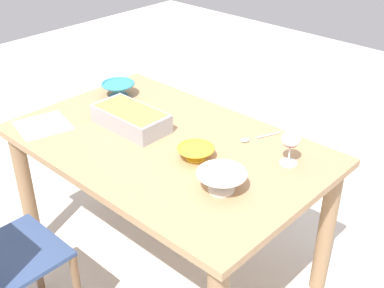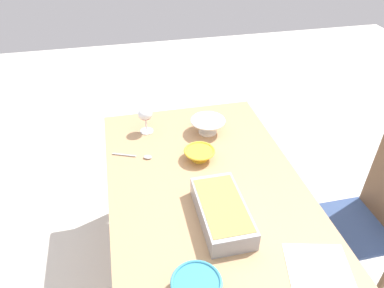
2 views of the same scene
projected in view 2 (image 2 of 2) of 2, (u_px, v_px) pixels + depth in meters
The scene contains 10 objects.
ground_plane at pixel (203, 276), 2.17m from camera, with size 8.00×8.00×0.00m, color beige.
dining_table at pixel (206, 202), 1.80m from camera, with size 1.45×0.93×0.75m.
chair at pixel (365, 220), 1.89m from camera, with size 0.38×0.40×0.91m.
wine_glass at pixel (145, 115), 2.03m from camera, with size 0.08×0.08×0.16m.
casserole_dish at pixel (222, 211), 1.52m from camera, with size 0.38×0.19×0.09m.
mixing_bowl at pixel (199, 154), 1.87m from camera, with size 0.16×0.16×0.06m.
small_bowl at pixel (208, 125), 2.06m from camera, with size 0.20×0.20×0.09m.
serving_bowl at pixel (196, 287), 1.24m from camera, with size 0.18×0.18×0.08m.
serving_spoon at pixel (140, 156), 1.89m from camera, with size 0.10×0.21×0.01m.
napkin at pixel (319, 270), 1.35m from camera, with size 0.24×0.24×0.00m, color white.
Camera 2 is at (1.24, -0.35, 1.93)m, focal length 33.53 mm.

